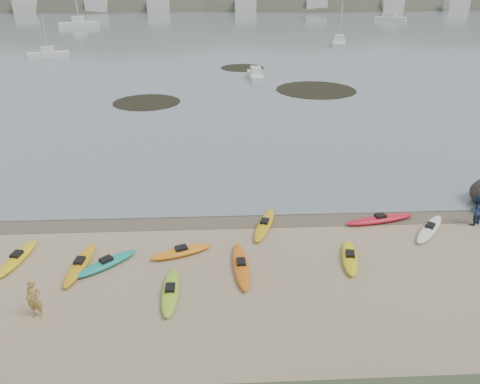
{
  "coord_description": "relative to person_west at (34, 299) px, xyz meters",
  "views": [
    {
      "loc": [
        -1.14,
        -22.95,
        12.34
      ],
      "look_at": [
        0.0,
        0.0,
        1.5
      ],
      "focal_mm": 35.0,
      "sensor_mm": 36.0,
      "label": 1
    }
  ],
  "objects": [
    {
      "name": "far_hills",
      "position": [
        47.77,
        201.93,
        -16.8
      ],
      "size": [
        550.0,
        135.0,
        80.0
      ],
      "color": "#384235",
      "rests_on": "ground"
    },
    {
      "name": "far_town",
      "position": [
        14.39,
        152.96,
        1.13
      ],
      "size": [
        199.0,
        5.0,
        4.0
      ],
      "color": "beige",
      "rests_on": "ground"
    },
    {
      "name": "ground",
      "position": [
        8.39,
        7.96,
        -0.87
      ],
      "size": [
        600.0,
        600.0,
        0.0
      ],
      "primitive_type": "plane",
      "color": "tan",
      "rests_on": "ground"
    },
    {
      "name": "wet_sand",
      "position": [
        8.39,
        7.66,
        -0.86
      ],
      "size": [
        60.0,
        60.0,
        0.0
      ],
      "primitive_type": "plane",
      "color": "brown",
      "rests_on": "ground"
    },
    {
      "name": "moored_boats",
      "position": [
        7.98,
        95.22,
        -0.29
      ],
      "size": [
        91.44,
        82.42,
        1.35
      ],
      "color": "silver",
      "rests_on": "ground"
    },
    {
      "name": "person_west",
      "position": [
        0.0,
        0.0,
        0.0
      ],
      "size": [
        0.66,
        0.46,
        1.73
      ],
      "primitive_type": "imported",
      "rotation": [
        0.0,
        0.0,
        -0.07
      ],
      "color": "#B38C47",
      "rests_on": "ground"
    },
    {
      "name": "kelp_mats",
      "position": [
        11.62,
        39.91,
        -0.84
      ],
      "size": [
        26.87,
        25.35,
        0.04
      ],
      "color": "black",
      "rests_on": "water"
    },
    {
      "name": "kayaks",
      "position": [
        7.84,
        4.23,
        -0.7
      ],
      "size": [
        22.54,
        9.09,
        0.34
      ],
      "color": "yellow",
      "rests_on": "ground"
    },
    {
      "name": "person_east",
      "position": [
        20.87,
        6.44,
        -0.03
      ],
      "size": [
        1.02,
        0.94,
        1.68
      ],
      "primitive_type": "imported",
      "rotation": [
        0.0,
        0.0,
        3.62
      ],
      "color": "navy",
      "rests_on": "ground"
    }
  ]
}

